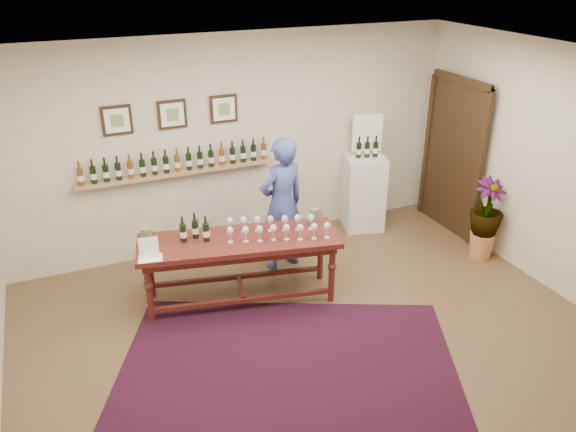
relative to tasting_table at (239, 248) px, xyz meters
name	(u,v)px	position (x,y,z in m)	size (l,w,h in m)	color
ground	(319,342)	(0.47, -1.08, -0.67)	(6.00, 6.00, 0.00)	brown
room_shell	(399,157)	(2.58, 0.77, 0.45)	(6.00, 6.00, 6.00)	beige
rug	(288,367)	(0.02, -1.32, -0.66)	(3.24, 2.16, 0.02)	#3F0B12
tasting_table	(239,248)	(0.00, 0.00, 0.00)	(2.32, 1.15, 0.79)	#461611
table_glasses	(272,228)	(0.36, -0.08, 0.22)	(1.41, 0.33, 0.20)	silver
table_bottles	(195,227)	(-0.44, 0.17, 0.27)	(0.29, 0.17, 0.31)	black
pitcher_left	(147,237)	(-0.96, 0.23, 0.23)	(0.14, 0.14, 0.22)	#606A41
pitcher_right	(314,217)	(0.92, -0.02, 0.22)	(0.13, 0.13, 0.20)	#606A41
menu_card	(149,248)	(-0.99, -0.03, 0.23)	(0.25, 0.18, 0.22)	white
display_pedestal	(363,192)	(2.24, 1.10, -0.13)	(0.54, 0.54, 1.07)	silver
pedestal_bottles	(367,147)	(2.25, 1.07, 0.55)	(0.30, 0.08, 0.30)	black
info_sign	(367,133)	(2.33, 1.23, 0.70)	(0.43, 0.02, 0.59)	white
potted_plant	(485,219)	(3.22, -0.32, -0.12)	(0.51, 0.51, 0.94)	#CA7243
person	(282,205)	(0.73, 0.51, 0.19)	(0.62, 0.41, 1.71)	#3A4689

